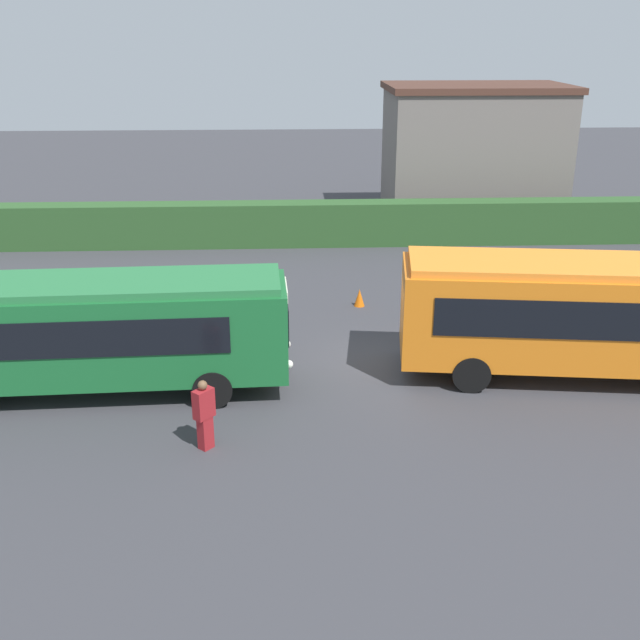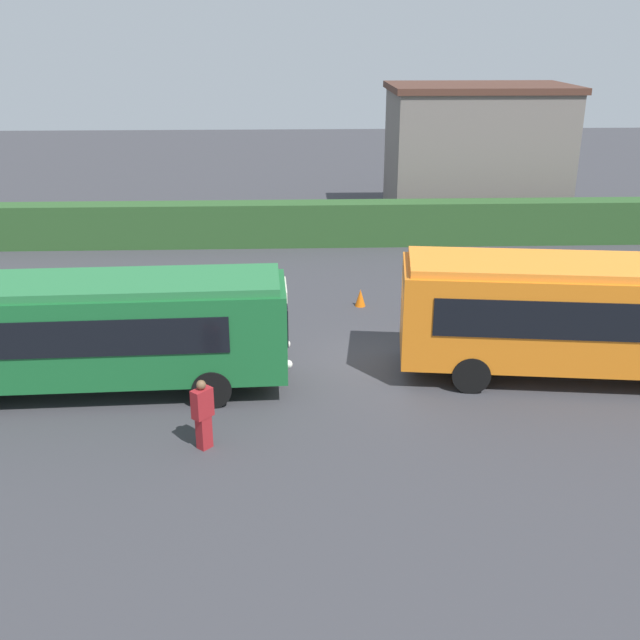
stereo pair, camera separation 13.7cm
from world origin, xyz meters
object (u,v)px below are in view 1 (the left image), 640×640
bus_orange (584,312)px  traffic_cone (359,298)px  bus_green (89,329)px  person_left (204,413)px  person_center (521,307)px

bus_orange → traffic_cone: bearing=140.1°
bus_green → person_left: size_ratio=6.06×
person_center → traffic_cone: person_center is taller
bus_green → bus_orange: size_ratio=1.04×
traffic_cone → person_left: bearing=-115.5°
bus_green → bus_orange: bus_orange is taller
bus_orange → traffic_cone: bus_orange is taller
person_left → person_center: bearing=-103.4°
bus_orange → traffic_cone: 8.10m
bus_green → person_left: bus_green is taller
bus_green → traffic_cone: (7.53, 6.19, -1.48)m
bus_green → person_left: (3.16, -2.96, -0.90)m
person_center → traffic_cone: bearing=169.7°
bus_green → person_left: 4.42m
person_center → bus_green: bearing=-143.4°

